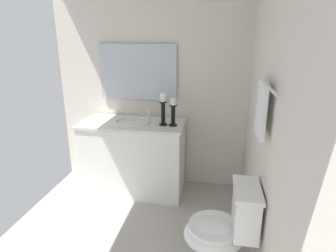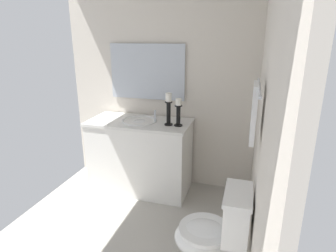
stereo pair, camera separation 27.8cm
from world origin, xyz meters
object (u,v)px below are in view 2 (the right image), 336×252
sink_basin (140,124)px  candle_holder_tall (178,112)px  mirror (147,72)px  towel_bar (259,87)px  candle_holder_short (169,108)px  towel_near_vanity (254,112)px  vanity_cabinet (141,155)px  toilet (214,235)px

sink_basin → candle_holder_tall: candle_holder_tall is taller
mirror → towel_bar: bearing=44.2°
candle_holder_short → towel_near_vanity: (0.94, 0.86, 0.25)m
mirror → vanity_cabinet: bearing=-0.0°
sink_basin → toilet: (1.09, 1.01, -0.45)m
candle_holder_tall → toilet: 1.34m
vanity_cabinet → towel_bar: size_ratio=1.66×
vanity_cabinet → candle_holder_short: bearing=82.5°
sink_basin → mirror: (-0.28, -0.00, 0.56)m
towel_bar → candle_holder_tall: bearing=-140.9°
mirror → towel_bar: mirror is taller
towel_bar → vanity_cabinet: bearing=-128.7°
vanity_cabinet → towel_near_vanity: 1.79m
vanity_cabinet → mirror: 0.99m
mirror → candle_holder_tall: bearing=54.9°
towel_bar → mirror: bearing=-135.8°
toilet → towel_near_vanity: towel_near_vanity is taller
candle_holder_tall → towel_bar: (0.94, 0.76, 0.45)m
sink_basin → towel_near_vanity: bearing=50.9°
towel_near_vanity → mirror: bearing=-136.2°
towel_near_vanity → towel_bar: bearing=90.0°
towel_near_vanity → candle_holder_short: bearing=-137.7°
toilet → towel_bar: towel_bar is taller
vanity_cabinet → towel_bar: 1.89m
toilet → towel_bar: (-0.10, 0.22, 1.10)m
candle_holder_short → towel_bar: size_ratio=0.49×
vanity_cabinet → candle_holder_tall: size_ratio=3.94×
toilet → candle_holder_short: bearing=-147.9°
candle_holder_short → towel_near_vanity: bearing=42.3°
vanity_cabinet → mirror: size_ratio=1.29×
towel_near_vanity → vanity_cabinet: bearing=-129.1°
vanity_cabinet → sink_basin: 0.39m
vanity_cabinet → towel_near_vanity: (0.99, 1.21, 0.87)m
mirror → candle_holder_short: size_ratio=2.60×
vanity_cabinet → sink_basin: size_ratio=2.92×
mirror → towel_near_vanity: size_ratio=2.41×
candle_holder_tall → toilet: (1.04, 0.54, -0.64)m
mirror → candle_holder_short: mirror is taller
mirror → toilet: size_ratio=1.21×
candle_holder_tall → candle_holder_short: candle_holder_short is taller
toilet → sink_basin: bearing=-137.1°
mirror → towel_near_vanity: (1.27, 1.21, -0.08)m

